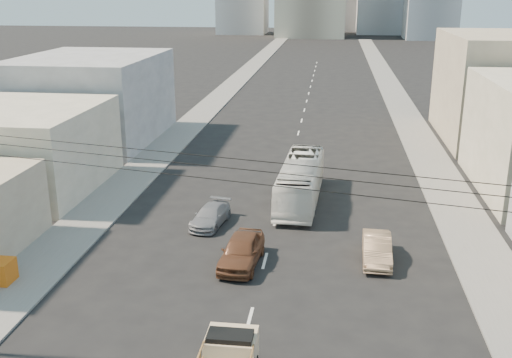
% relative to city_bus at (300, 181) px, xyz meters
% --- Properties ---
extents(sidewalk_left, '(3.50, 180.00, 0.12)m').
position_rel_city_bus_xyz_m(sidewalk_left, '(-13.08, 46.27, -1.41)').
color(sidewalk_left, slate).
rests_on(sidewalk_left, ground).
extents(sidewalk_right, '(3.50, 180.00, 0.12)m').
position_rel_city_bus_xyz_m(sidewalk_right, '(10.42, 46.27, -1.41)').
color(sidewalk_right, slate).
rests_on(sidewalk_right, ground).
extents(lane_dashes, '(0.15, 104.00, 0.01)m').
position_rel_city_bus_xyz_m(lane_dashes, '(-1.33, 29.27, -1.46)').
color(lane_dashes, silver).
rests_on(lane_dashes, ground).
extents(city_bus, '(2.93, 10.62, 2.93)m').
position_rel_city_bus_xyz_m(city_bus, '(0.00, 0.00, 0.00)').
color(city_bus, silver).
rests_on(city_bus, ground).
extents(sedan_brown, '(2.24, 4.85, 1.61)m').
position_rel_city_bus_xyz_m(sedan_brown, '(-2.51, -10.32, -0.66)').
color(sedan_brown, brown).
rests_on(sedan_brown, ground).
extents(sedan_tan, '(1.57, 4.26, 1.39)m').
position_rel_city_bus_xyz_m(sedan_tan, '(4.64, -8.95, -0.77)').
color(sedan_tan, '#9D7B5C').
rests_on(sedan_tan, ground).
extents(sedan_grey, '(2.29, 4.33, 1.19)m').
position_rel_city_bus_xyz_m(sedan_grey, '(-5.26, -5.03, -0.87)').
color(sedan_grey, gray).
rests_on(sedan_grey, ground).
extents(overhead_wires, '(23.01, 5.02, 0.72)m').
position_rel_city_bus_xyz_m(overhead_wires, '(-1.33, -22.23, 7.50)').
color(overhead_wires, black).
rests_on(overhead_wires, ground).
extents(bldg_right_far, '(12.00, 16.00, 10.00)m').
position_rel_city_bus_xyz_m(bldg_right_far, '(18.67, 20.27, 3.53)').
color(bldg_right_far, tan).
rests_on(bldg_right_far, ground).
extents(bldg_left_mid, '(11.00, 12.00, 6.00)m').
position_rel_city_bus_xyz_m(bldg_left_mid, '(-20.33, 0.27, 1.53)').
color(bldg_left_mid, '#B1A98E').
rests_on(bldg_left_mid, ground).
extents(bldg_left_far, '(12.00, 16.00, 8.00)m').
position_rel_city_bus_xyz_m(bldg_left_far, '(-20.83, 15.27, 2.53)').
color(bldg_left_far, gray).
rests_on(bldg_left_far, ground).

